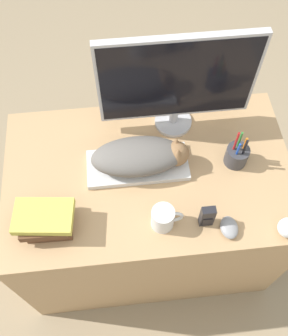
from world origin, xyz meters
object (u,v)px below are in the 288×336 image
at_px(coffee_mug, 164,218).
at_px(phone, 207,216).
at_px(keyboard, 138,165).
at_px(cat, 143,156).
at_px(monitor, 177,81).
at_px(pen_cup, 237,155).
at_px(computer_mouse, 229,227).
at_px(book_stack, 46,220).
at_px(baseball, 288,228).

xyz_separation_m(coffee_mug, phone, (0.16, -0.01, 0.01)).
bearing_deg(coffee_mug, keyboard, 105.33).
relative_size(keyboard, cat, 1.06).
relative_size(monitor, pen_cup, 3.20).
distance_m(monitor, coffee_mug, 0.52).
height_order(monitor, computer_mouse, monitor).
height_order(coffee_mug, book_stack, book_stack).
xyz_separation_m(keyboard, pen_cup, (0.40, -0.01, 0.03)).
bearing_deg(baseball, cat, 145.91).
bearing_deg(book_stack, computer_mouse, -7.26).
bearing_deg(keyboard, cat, 0.00).
bearing_deg(computer_mouse, coffee_mug, 168.47).
height_order(computer_mouse, phone, phone).
distance_m(pen_cup, baseball, 0.34).
xyz_separation_m(pen_cup, book_stack, (-0.76, -0.21, 0.01)).
bearing_deg(keyboard, coffee_mug, -74.67).
distance_m(monitor, pen_cup, 0.38).
bearing_deg(computer_mouse, baseball, -8.53).
relative_size(pen_cup, book_stack, 0.85).
distance_m(keyboard, computer_mouse, 0.44).
bearing_deg(pen_cup, phone, -123.83).
distance_m(keyboard, baseball, 0.62).
distance_m(keyboard, pen_cup, 0.40).
xyz_separation_m(computer_mouse, phone, (-0.08, 0.04, 0.04)).
relative_size(keyboard, baseball, 5.42).
bearing_deg(phone, computer_mouse, -24.01).
bearing_deg(keyboard, computer_mouse, -44.56).
bearing_deg(keyboard, monitor, 49.33).
bearing_deg(cat, phone, -52.25).
xyz_separation_m(pen_cup, phone, (-0.17, -0.25, 0.01)).
distance_m(keyboard, phone, 0.36).
height_order(keyboard, computer_mouse, computer_mouse).
distance_m(pen_cup, book_stack, 0.78).
relative_size(keyboard, phone, 3.60).
distance_m(baseball, phone, 0.30).
bearing_deg(baseball, monitor, 122.32).
height_order(cat, pen_cup, pen_cup).
bearing_deg(pen_cup, keyboard, 177.86).
bearing_deg(pen_cup, monitor, 135.60).
height_order(keyboard, cat, cat).
bearing_deg(pen_cup, cat, 177.75).
xyz_separation_m(cat, monitor, (0.16, 0.20, 0.18)).
bearing_deg(book_stack, cat, 30.38).
height_order(monitor, coffee_mug, monitor).
distance_m(cat, computer_mouse, 0.43).
distance_m(keyboard, book_stack, 0.42).
height_order(cat, computer_mouse, cat).
distance_m(monitor, computer_mouse, 0.58).
height_order(keyboard, pen_cup, pen_cup).
xyz_separation_m(computer_mouse, coffee_mug, (-0.24, 0.05, 0.03)).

